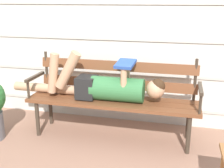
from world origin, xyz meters
The scene contains 4 objects.
ground_plane centered at (0.00, 0.00, 0.00)m, with size 12.00×12.00×0.00m, color #936B56.
house_siding centered at (0.00, 0.61, 1.22)m, with size 5.19×0.08×2.45m.
park_bench centered at (0.00, 0.16, 0.49)m, with size 1.84×0.43×0.88m.
reclining_person centered at (-0.09, 0.10, 0.59)m, with size 1.74×0.26×0.53m.
Camera 1 is at (0.69, -2.68, 1.48)m, focal length 45.57 mm.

